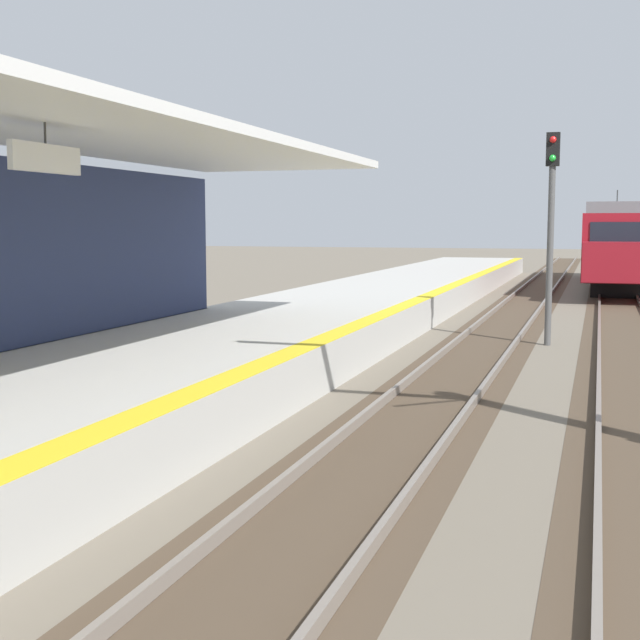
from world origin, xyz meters
TOP-DOWN VIEW (x-y plane):
  - station_platform at (-2.50, 16.00)m, footprint 5.00×80.00m
  - track_pair_nearest_platform at (1.90, 20.00)m, footprint 2.34×120.00m
  - track_pair_middle at (5.30, 20.00)m, footprint 2.34×120.00m
  - approaching_train at (5.30, 44.56)m, footprint 2.93×19.60m
  - rail_signal_post at (3.35, 23.13)m, footprint 0.32×0.34m

SIDE VIEW (x-z plane):
  - track_pair_nearest_platform at x=1.90m, z-range -0.03..0.13m
  - track_pair_middle at x=5.30m, z-range -0.03..0.13m
  - station_platform at x=-2.50m, z-range 0.00..0.90m
  - approaching_train at x=5.30m, z-range -0.20..4.56m
  - rail_signal_post at x=3.35m, z-range 0.59..5.79m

